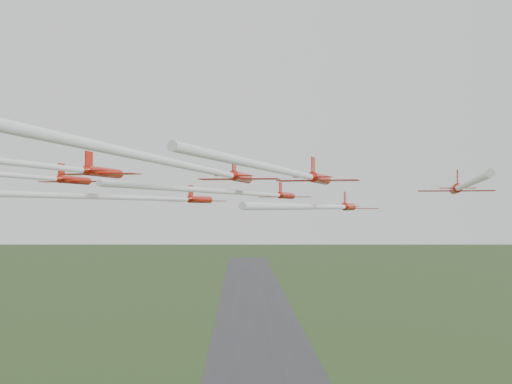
{
  "coord_description": "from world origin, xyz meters",
  "views": [
    {
      "loc": [
        -7.6,
        -89.39,
        51.11
      ],
      "look_at": [
        -5.57,
        1.92,
        53.18
      ],
      "focal_mm": 50.0,
      "sensor_mm": 36.0,
      "label": 1
    }
  ],
  "objects_px": {
    "jet_row3_left": "(2,174)",
    "jet_row4_left": "(53,167)",
    "jet_row3_right": "(461,187)",
    "jet_lead": "(254,194)",
    "jet_row4_right": "(300,174)",
    "jet_row2_left": "(145,198)",
    "jet_row3_mid": "(204,169)",
    "jet_row2_right": "(332,207)"
  },
  "relations": [
    {
      "from": "jet_row2_right",
      "to": "jet_row4_left",
      "type": "height_order",
      "value": "jet_row4_left"
    },
    {
      "from": "jet_row2_right",
      "to": "jet_row3_left",
      "type": "relative_size",
      "value": 0.91
    },
    {
      "from": "jet_row3_left",
      "to": "jet_row3_right",
      "type": "height_order",
      "value": "jet_row3_left"
    },
    {
      "from": "jet_row3_left",
      "to": "jet_row4_left",
      "type": "distance_m",
      "value": 12.72
    },
    {
      "from": "jet_row3_right",
      "to": "jet_row4_right",
      "type": "relative_size",
      "value": 0.99
    },
    {
      "from": "jet_row4_left",
      "to": "jet_row2_right",
      "type": "bearing_deg",
      "value": 44.92
    },
    {
      "from": "jet_row2_left",
      "to": "jet_row3_right",
      "type": "bearing_deg",
      "value": -6.75
    },
    {
      "from": "jet_row3_left",
      "to": "jet_row3_mid",
      "type": "xyz_separation_m",
      "value": [
        21.22,
        -6.27,
        0.19
      ]
    },
    {
      "from": "jet_lead",
      "to": "jet_row4_right",
      "type": "relative_size",
      "value": 1.39
    },
    {
      "from": "jet_row2_left",
      "to": "jet_row4_right",
      "type": "distance_m",
      "value": 28.98
    },
    {
      "from": "jet_row2_left",
      "to": "jet_row3_mid",
      "type": "xyz_separation_m",
      "value": [
        7.89,
        -17.34,
        2.48
      ]
    },
    {
      "from": "jet_row2_left",
      "to": "jet_row2_right",
      "type": "relative_size",
      "value": 1.16
    },
    {
      "from": "jet_row4_left",
      "to": "jet_row4_right",
      "type": "height_order",
      "value": "jet_row4_left"
    },
    {
      "from": "jet_row3_right",
      "to": "jet_row4_left",
      "type": "relative_size",
      "value": 0.93
    },
    {
      "from": "jet_row2_left",
      "to": "jet_row3_mid",
      "type": "relative_size",
      "value": 0.91
    },
    {
      "from": "jet_row4_right",
      "to": "jet_row3_mid",
      "type": "bearing_deg",
      "value": 159.4
    },
    {
      "from": "jet_row2_left",
      "to": "jet_row4_right",
      "type": "relative_size",
      "value": 1.44
    },
    {
      "from": "jet_lead",
      "to": "jet_row4_left",
      "type": "height_order",
      "value": "jet_row4_left"
    },
    {
      "from": "jet_row2_right",
      "to": "jet_lead",
      "type": "bearing_deg",
      "value": 146.1
    },
    {
      "from": "jet_row2_right",
      "to": "jet_row3_left",
      "type": "height_order",
      "value": "jet_row3_left"
    },
    {
      "from": "jet_lead",
      "to": "jet_row2_right",
      "type": "bearing_deg",
      "value": -32.84
    },
    {
      "from": "jet_lead",
      "to": "jet_row3_mid",
      "type": "bearing_deg",
      "value": -85.08
    },
    {
      "from": "jet_lead",
      "to": "jet_row2_right",
      "type": "height_order",
      "value": "jet_lead"
    },
    {
      "from": "jet_row3_right",
      "to": "jet_row4_right",
      "type": "xyz_separation_m",
      "value": [
        -16.7,
        -8.6,
        0.81
      ]
    },
    {
      "from": "jet_lead",
      "to": "jet_row3_left",
      "type": "bearing_deg",
      "value": -130.1
    },
    {
      "from": "jet_row3_left",
      "to": "jet_row3_mid",
      "type": "distance_m",
      "value": 22.13
    },
    {
      "from": "jet_row2_left",
      "to": "jet_row3_mid",
      "type": "bearing_deg",
      "value": -47.65
    },
    {
      "from": "jet_row3_right",
      "to": "jet_row4_left",
      "type": "xyz_separation_m",
      "value": [
        -38.66,
        -5.9,
        1.6
      ]
    },
    {
      "from": "jet_row3_left",
      "to": "jet_row4_left",
      "type": "xyz_separation_m",
      "value": [
        7.82,
        -10.03,
        0.22
      ]
    },
    {
      "from": "jet_row2_right",
      "to": "jet_row3_mid",
      "type": "xyz_separation_m",
      "value": [
        -13.78,
        -12.53,
        3.53
      ]
    },
    {
      "from": "jet_row2_left",
      "to": "jet_row4_left",
      "type": "relative_size",
      "value": 1.35
    },
    {
      "from": "jet_row4_left",
      "to": "jet_row3_right",
      "type": "bearing_deg",
      "value": 22.65
    },
    {
      "from": "jet_row3_mid",
      "to": "jet_lead",
      "type": "bearing_deg",
      "value": 88.56
    },
    {
      "from": "jet_lead",
      "to": "jet_row4_right",
      "type": "bearing_deg",
      "value": -65.83
    },
    {
      "from": "jet_row3_mid",
      "to": "jet_row4_left",
      "type": "xyz_separation_m",
      "value": [
        -13.4,
        -3.76,
        0.03
      ]
    },
    {
      "from": "jet_row3_mid",
      "to": "jet_row3_left",
      "type": "bearing_deg",
      "value": 174.74
    },
    {
      "from": "jet_row2_right",
      "to": "jet_row4_right",
      "type": "distance_m",
      "value": 19.89
    },
    {
      "from": "jet_row3_mid",
      "to": "jet_row4_left",
      "type": "distance_m",
      "value": 13.92
    },
    {
      "from": "jet_row3_right",
      "to": "jet_row4_left",
      "type": "distance_m",
      "value": 39.14
    },
    {
      "from": "jet_row2_left",
      "to": "jet_lead",
      "type": "bearing_deg",
      "value": 41.23
    },
    {
      "from": "jet_row4_left",
      "to": "jet_row4_right",
      "type": "distance_m",
      "value": 22.13
    },
    {
      "from": "jet_row3_right",
      "to": "jet_lead",
      "type": "bearing_deg",
      "value": 147.93
    }
  ]
}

